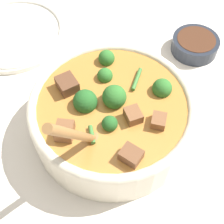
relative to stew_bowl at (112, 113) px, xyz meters
name	(u,v)px	position (x,y,z in m)	size (l,w,h in m)	color
ground_plane	(112,129)	(0.00, 0.00, -0.05)	(4.00, 4.00, 0.00)	silver
stew_bowl	(112,113)	(0.00, 0.00, 0.00)	(0.29, 0.28, 0.23)	beige
condiment_bowl	(196,45)	(0.27, 0.00, -0.03)	(0.10, 0.10, 0.03)	#232833
empty_plate	(14,33)	(0.04, 0.33, -0.04)	(0.24, 0.24, 0.02)	silver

